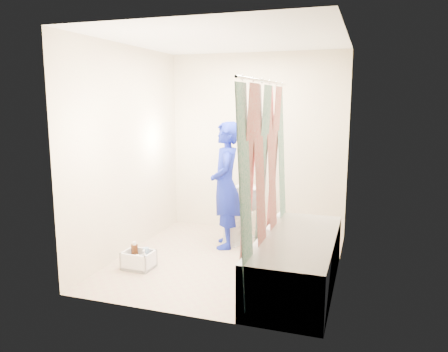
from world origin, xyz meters
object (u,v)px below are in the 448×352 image
(bathtub, at_px, (297,260))
(toilet, at_px, (239,215))
(plumber, at_px, (226,185))
(cleaning_caddy, at_px, (139,260))

(bathtub, distance_m, toilet, 1.48)
(plumber, height_order, cleaning_caddy, plumber)
(toilet, bearing_deg, plumber, -98.88)
(toilet, height_order, plumber, plumber)
(cleaning_caddy, bearing_deg, toilet, 60.55)
(bathtub, xyz_separation_m, cleaning_caddy, (-1.67, -0.07, -0.18))
(bathtub, xyz_separation_m, plumber, (-1.02, 0.92, 0.50))
(bathtub, bearing_deg, toilet, 128.59)
(plumber, bearing_deg, cleaning_caddy, -51.62)
(plumber, bearing_deg, toilet, 138.43)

